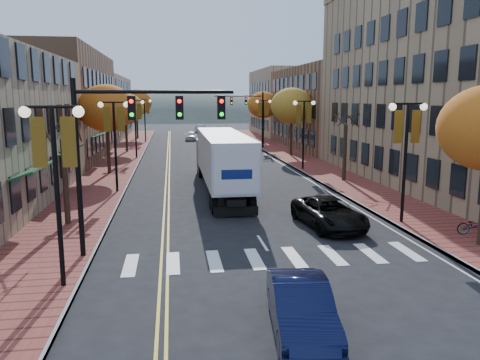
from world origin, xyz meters
name	(u,v)px	position (x,y,z in m)	size (l,w,h in m)	color
ground	(284,277)	(0.00, 0.00, 0.00)	(200.00, 200.00, 0.00)	black
sidewalk_left	(120,160)	(-9.00, 32.50, 0.07)	(4.00, 85.00, 0.15)	brown
sidewalk_right	(294,157)	(9.00, 32.50, 0.07)	(4.00, 85.00, 0.15)	brown
building_left_mid	(42,105)	(-17.00, 36.00, 5.50)	(12.00, 24.00, 11.00)	brown
building_left_far	(86,108)	(-17.00, 61.00, 4.75)	(12.00, 26.00, 9.50)	#9E8966
building_right_mid	(349,108)	(18.50, 42.00, 5.00)	(15.00, 24.00, 10.00)	brown
building_right_far	(301,102)	(18.50, 64.00, 5.50)	(15.00, 20.00, 11.00)	#9E8966
tree_left_a	(65,182)	(-9.00, 8.00, 2.25)	(0.28, 0.28, 4.20)	#382619
tree_left_b	(106,108)	(-9.00, 24.00, 5.45)	(4.48, 4.48, 7.21)	#382619
tree_left_c	(125,109)	(-9.00, 40.00, 5.05)	(4.16, 4.16, 6.69)	#382619
tree_left_d	(136,102)	(-9.00, 58.00, 5.60)	(4.61, 4.61, 7.42)	#382619
tree_right_b	(345,152)	(9.00, 18.00, 2.25)	(0.28, 0.28, 4.20)	#382619
tree_right_c	(292,106)	(9.00, 34.00, 5.45)	(4.48, 4.48, 7.21)	#382619
tree_right_d	(263,105)	(9.00, 50.00, 5.29)	(4.35, 4.35, 7.00)	#382619
lamp_left_a	(55,161)	(-7.50, 0.00, 4.29)	(1.96, 0.36, 6.05)	black
lamp_left_b	(114,129)	(-7.50, 16.00, 4.29)	(1.96, 0.36, 6.05)	black
lamp_left_c	(135,117)	(-7.50, 34.00, 4.29)	(1.96, 0.36, 6.05)	black
lamp_left_d	(145,112)	(-7.50, 52.00, 4.29)	(1.96, 0.36, 6.05)	black
lamp_right_a	(406,139)	(7.50, 6.00, 4.29)	(1.96, 0.36, 6.05)	black
lamp_right_b	(304,121)	(7.50, 24.00, 4.29)	(1.96, 0.36, 6.05)	black
lamp_right_c	(263,114)	(7.50, 42.00, 4.29)	(1.96, 0.36, 6.05)	black
traffic_mast_near	(128,134)	(-5.48, 3.00, 4.92)	(6.10, 0.35, 7.00)	black
traffic_mast_far	(247,109)	(5.48, 42.00, 4.92)	(6.10, 0.34, 7.00)	black
semi_truck	(221,157)	(-0.55, 15.95, 2.34)	(2.62, 16.00, 4.00)	black
navy_sedan	(301,308)	(-0.50, -3.96, 0.72)	(1.52, 4.37, 1.44)	black
black_suv	(329,213)	(3.72, 6.09, 0.72)	(2.37, 5.15, 1.43)	black
car_far_white	(191,136)	(-1.01, 54.99, 0.67)	(1.58, 3.94, 1.34)	white
car_far_silver	(222,135)	(3.94, 57.38, 0.61)	(1.70, 4.17, 1.21)	#A1A1A8
car_far_oncoming	(200,129)	(1.40, 70.17, 0.73)	(1.55, 4.43, 1.46)	#A7A6AD
bicycle	(475,226)	(9.69, 3.38, 0.57)	(0.56, 1.59, 0.84)	gray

